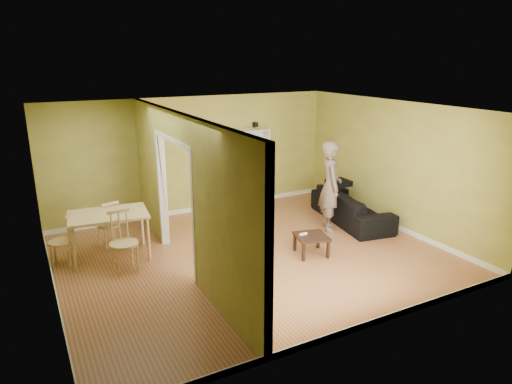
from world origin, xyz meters
TOP-DOWN VIEW (x-y plane):
  - room_shell at (0.00, 0.00)m, footprint 6.50×6.50m
  - partition at (-1.20, 0.00)m, footprint 0.22×5.50m
  - wall_speaker at (1.50, 2.69)m, footprint 0.10×0.10m
  - sofa at (2.70, 0.55)m, footprint 2.35×1.31m
  - person at (1.99, 0.39)m, footprint 0.97×0.88m
  - bookshelf at (1.35, 2.60)m, footprint 0.77×0.33m
  - paper_box_navy_a at (1.36, 2.56)m, footprint 0.41×0.27m
  - paper_box_teal at (1.33, 2.56)m, footprint 0.41×0.27m
  - paper_box_navy_b at (1.32, 2.56)m, footprint 0.43×0.28m
  - paper_box_navy_c at (1.31, 2.56)m, footprint 0.39×0.25m
  - coffee_table at (0.96, -0.48)m, footprint 0.55×0.55m
  - game_controller at (0.85, -0.38)m, footprint 0.15×0.04m
  - dining_table at (-2.23, 1.08)m, footprint 1.32×0.88m
  - chair_left at (-3.03, 1.15)m, footprint 0.50×0.50m
  - chair_near at (-2.13, 0.43)m, footprint 0.50×0.50m
  - chair_far at (-2.15, 1.61)m, footprint 0.49×0.49m

SIDE VIEW (x-z plane):
  - coffee_table at x=0.96m, z-range 0.13..0.50m
  - game_controller at x=0.85m, z-range 0.37..0.40m
  - sofa at x=2.70m, z-range 0.00..0.85m
  - chair_left at x=-3.03m, z-range 0.00..0.90m
  - chair_far at x=-2.15m, z-range 0.00..0.90m
  - paper_box_navy_a at x=1.36m, z-range 0.39..0.60m
  - chair_near at x=-2.13m, z-range 0.00..1.02m
  - dining_table at x=-2.23m, z-range 0.33..1.15m
  - paper_box_teal at x=1.33m, z-range 0.74..0.95m
  - bookshelf at x=1.35m, z-range 0.00..1.82m
  - person at x=1.99m, z-range 0.00..2.16m
  - paper_box_navy_b at x=1.32m, z-range 1.10..1.31m
  - room_shell at x=0.00m, z-range -1.95..4.55m
  - partition at x=-1.20m, z-range 0.00..2.60m
  - paper_box_navy_c at x=1.31m, z-range 1.29..1.49m
  - wall_speaker at x=1.50m, z-range 1.85..1.95m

